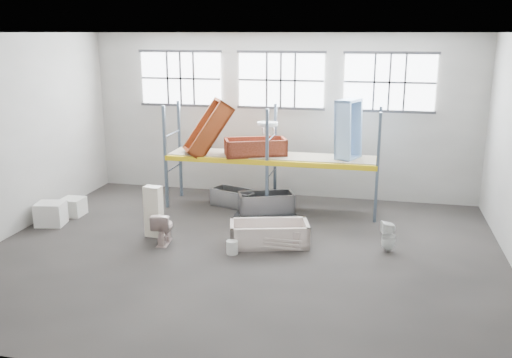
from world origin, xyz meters
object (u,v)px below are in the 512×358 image
(carton_near, at_px, (51,214))
(steel_tub_right, at_px, (266,203))
(steel_tub_left, at_px, (235,198))
(blue_tub_upright, at_px, (348,130))
(bucket, at_px, (232,247))
(cistern_tall, at_px, (154,211))
(toilet_beige, at_px, (163,227))
(rust_tub_flat, at_px, (255,147))
(bathtub_beige, at_px, (269,234))
(toilet_white, at_px, (389,237))

(carton_near, bearing_deg, steel_tub_right, 23.05)
(steel_tub_left, bearing_deg, blue_tub_upright, 2.10)
(bucket, bearing_deg, cistern_tall, 162.55)
(toilet_beige, xyz_separation_m, steel_tub_right, (1.96, 2.90, -0.12))
(rust_tub_flat, bearing_deg, carton_near, -152.08)
(bathtub_beige, height_order, rust_tub_flat, rust_tub_flat)
(toilet_beige, relative_size, rust_tub_flat, 0.47)
(toilet_beige, xyz_separation_m, cistern_tall, (-0.41, 0.42, 0.25))
(cistern_tall, relative_size, toilet_white, 1.78)
(toilet_beige, xyz_separation_m, steel_tub_left, (0.93, 3.29, -0.15))
(cistern_tall, height_order, steel_tub_right, cistern_tall)
(bathtub_beige, distance_m, bucket, 1.06)
(blue_tub_upright, bearing_deg, bucket, -122.54)
(toilet_beige, distance_m, cistern_tall, 0.64)
(bucket, xyz_separation_m, carton_near, (-5.26, 0.88, 0.15))
(toilet_beige, bearing_deg, toilet_white, -179.71)
(blue_tub_upright, bearing_deg, toilet_beige, -140.70)
(blue_tub_upright, bearing_deg, toilet_white, -66.51)
(steel_tub_left, bearing_deg, toilet_white, -30.60)
(bathtub_beige, xyz_separation_m, blue_tub_upright, (1.63, 2.93, 2.12))
(bathtub_beige, distance_m, toilet_beige, 2.59)
(toilet_beige, distance_m, blue_tub_upright, 5.74)
(toilet_white, xyz_separation_m, rust_tub_flat, (-3.79, 2.58, 1.45))
(blue_tub_upright, xyz_separation_m, bucket, (-2.36, -3.69, -2.24))
(bucket, distance_m, carton_near, 5.34)
(toilet_white, height_order, rust_tub_flat, rust_tub_flat)
(bathtub_beige, height_order, toilet_beige, toilet_beige)
(toilet_white, height_order, carton_near, toilet_white)
(rust_tub_flat, relative_size, carton_near, 2.42)
(steel_tub_left, xyz_separation_m, rust_tub_flat, (0.64, -0.04, 1.57))
(steel_tub_left, distance_m, steel_tub_right, 1.10)
(rust_tub_flat, bearing_deg, blue_tub_upright, 3.45)
(bathtub_beige, distance_m, cistern_tall, 2.98)
(blue_tub_upright, distance_m, carton_near, 8.39)
(bucket, bearing_deg, toilet_white, 15.12)
(toilet_beige, xyz_separation_m, toilet_white, (5.36, 0.68, -0.04))
(steel_tub_right, height_order, rust_tub_flat, rust_tub_flat)
(carton_near, bearing_deg, cistern_tall, -3.32)
(toilet_beige, xyz_separation_m, bucket, (1.81, -0.28, -0.25))
(cistern_tall, relative_size, steel_tub_right, 0.84)
(toilet_white, relative_size, steel_tub_right, 0.47)
(toilet_white, distance_m, bucket, 3.68)
(toilet_beige, height_order, cistern_tall, cistern_tall)
(rust_tub_flat, xyz_separation_m, bucket, (0.24, -3.54, -1.66))
(steel_tub_right, distance_m, rust_tub_flat, 1.62)
(steel_tub_left, height_order, bucket, steel_tub_left)
(steel_tub_left, distance_m, rust_tub_flat, 1.69)
(bathtub_beige, bearing_deg, steel_tub_left, 104.63)
(rust_tub_flat, distance_m, carton_near, 5.88)
(rust_tub_flat, bearing_deg, bathtub_beige, -70.75)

